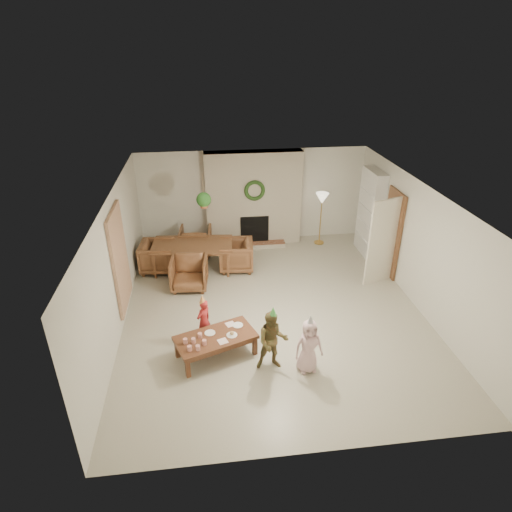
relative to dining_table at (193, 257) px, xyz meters
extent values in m
plane|color=#B7B29E|center=(1.64, -1.91, -0.33)|extent=(7.00, 7.00, 0.00)
plane|color=white|center=(1.64, -1.91, 2.17)|extent=(7.00, 7.00, 0.00)
plane|color=silver|center=(1.64, 1.59, 0.92)|extent=(7.00, 0.00, 7.00)
plane|color=silver|center=(1.64, -5.41, 0.92)|extent=(7.00, 0.00, 7.00)
plane|color=silver|center=(-1.36, -1.91, 0.92)|extent=(0.00, 7.00, 7.00)
plane|color=silver|center=(4.64, -1.91, 0.92)|extent=(0.00, 7.00, 7.00)
cube|color=#541619|center=(1.64, 1.39, 0.92)|extent=(2.50, 0.40, 2.50)
cube|color=brown|center=(1.64, 1.04, -0.27)|extent=(1.60, 0.30, 0.12)
cube|color=black|center=(1.64, 1.21, 0.12)|extent=(0.75, 0.12, 0.75)
torus|color=#1D3E17|center=(1.64, 1.16, 1.22)|extent=(0.54, 0.10, 0.54)
cylinder|color=gold|center=(3.41, 1.09, -0.32)|extent=(0.27, 0.27, 0.03)
cylinder|color=gold|center=(3.41, 1.09, 0.33)|extent=(0.03, 0.03, 1.29)
cone|color=beige|center=(3.41, 1.09, 0.95)|extent=(0.34, 0.34, 0.29)
cube|color=white|center=(4.48, 0.39, 0.77)|extent=(0.30, 1.00, 2.20)
cube|color=white|center=(4.46, 0.39, 0.12)|extent=(0.30, 0.92, 0.03)
cube|color=white|center=(4.46, 0.39, 0.52)|extent=(0.30, 0.92, 0.03)
cube|color=white|center=(4.46, 0.39, 0.92)|extent=(0.30, 0.92, 0.03)
cube|color=white|center=(4.46, 0.39, 1.32)|extent=(0.30, 0.92, 0.03)
cube|color=#B8222E|center=(4.44, 0.24, 0.26)|extent=(0.20, 0.40, 0.24)
cube|color=#286894|center=(4.44, 0.44, 0.66)|extent=(0.20, 0.44, 0.24)
cube|color=gold|center=(4.44, 0.29, 1.05)|extent=(0.20, 0.36, 0.22)
cube|color=brown|center=(4.60, -0.71, 0.69)|extent=(0.05, 0.86, 2.04)
cube|color=beige|center=(4.22, -1.09, 0.67)|extent=(0.77, 0.32, 2.00)
cube|color=#CAAF8F|center=(-1.32, -1.71, 0.92)|extent=(0.06, 1.20, 2.00)
imported|color=brown|center=(0.00, 0.00, 0.00)|extent=(1.97, 1.21, 0.66)
imported|color=brown|center=(-0.07, -0.83, 0.03)|extent=(0.85, 0.87, 0.73)
imported|color=brown|center=(0.07, 0.83, 0.03)|extent=(0.85, 0.87, 0.73)
imported|color=brown|center=(-0.83, 0.07, 0.03)|extent=(0.87, 0.85, 0.73)
imported|color=brown|center=(1.03, -0.09, 0.03)|extent=(0.87, 0.85, 0.73)
cylinder|color=tan|center=(0.34, -0.41, 1.82)|extent=(0.01, 0.01, 0.70)
cylinder|color=#995031|center=(0.34, -0.41, 1.47)|extent=(0.16, 0.16, 0.12)
sphere|color=#1B4918|center=(0.34, -0.41, 1.59)|extent=(0.32, 0.32, 0.32)
cube|color=brown|center=(0.42, -3.23, 0.06)|extent=(1.53, 1.12, 0.06)
cube|color=brown|center=(0.42, -3.23, -0.02)|extent=(1.39, 0.99, 0.08)
cube|color=brown|center=(-0.07, -3.71, -0.15)|extent=(0.10, 0.10, 0.36)
cube|color=brown|center=(1.10, -3.28, -0.15)|extent=(0.10, 0.10, 0.36)
cube|color=brown|center=(-0.27, -3.19, -0.15)|extent=(0.10, 0.10, 0.36)
cube|color=brown|center=(0.90, -2.76, -0.15)|extent=(0.10, 0.10, 0.36)
cylinder|color=white|center=(-0.02, -3.57, 0.14)|extent=(0.10, 0.10, 0.10)
cylinder|color=white|center=(-0.10, -3.37, 0.14)|extent=(0.10, 0.10, 0.10)
cylinder|color=white|center=(0.11, -3.57, 0.14)|extent=(0.10, 0.10, 0.10)
cylinder|color=white|center=(0.04, -3.37, 0.14)|extent=(0.10, 0.10, 0.10)
cylinder|color=white|center=(0.22, -3.44, 0.14)|extent=(0.10, 0.10, 0.10)
cylinder|color=white|center=(0.15, -3.24, 0.14)|extent=(0.10, 0.10, 0.10)
cylinder|color=white|center=(0.32, -3.13, 0.09)|extent=(0.24, 0.24, 0.01)
cylinder|color=white|center=(0.70, -3.24, 0.09)|extent=(0.24, 0.24, 0.01)
cylinder|color=white|center=(0.82, -2.97, 0.09)|extent=(0.24, 0.24, 0.01)
sphere|color=tan|center=(0.70, -3.24, 0.14)|extent=(0.10, 0.10, 0.07)
cube|color=#FFBDBB|center=(0.53, -3.39, 0.09)|extent=(0.20, 0.20, 0.01)
cube|color=#FFBDBB|center=(0.70, -2.93, 0.09)|extent=(0.20, 0.20, 0.01)
imported|color=#A72324|center=(0.22, -2.79, 0.11)|extent=(0.38, 0.38, 0.88)
cone|color=#E5D34C|center=(0.22, -2.79, 0.58)|extent=(0.16, 0.16, 0.17)
imported|color=brown|center=(1.35, -3.65, 0.22)|extent=(0.55, 0.44, 1.10)
cone|color=#4FBA50|center=(1.35, -3.65, 0.81)|extent=(0.17, 0.17, 0.18)
imported|color=beige|center=(1.93, -3.79, 0.16)|extent=(0.52, 0.37, 0.99)
cone|color=silver|center=(1.93, -3.79, 0.69)|extent=(0.13, 0.13, 0.18)
camera|label=1|loc=(0.37, -9.24, 4.72)|focal=30.01mm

